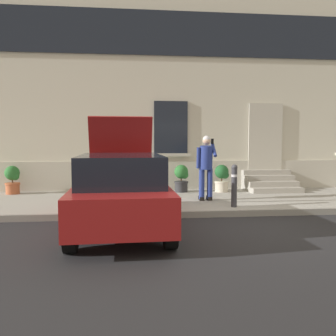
{
  "coord_description": "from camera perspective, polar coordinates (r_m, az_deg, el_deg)",
  "views": [
    {
      "loc": [
        -2.24,
        -7.07,
        1.78
      ],
      "look_at": [
        -1.32,
        1.6,
        1.1
      ],
      "focal_mm": 38.13,
      "sensor_mm": 36.0,
      "label": 1
    }
  ],
  "objects": [
    {
      "name": "bollard_far_left",
      "position": [
        8.5,
        -9.27,
        -2.81
      ],
      "size": [
        0.15,
        0.15,
        1.04
      ],
      "color": "#333338",
      "rests_on": "sidewalk"
    },
    {
      "name": "curb_edge",
      "position": [
        8.49,
        9.47,
        -7.19
      ],
      "size": [
        24.0,
        0.12,
        0.15
      ],
      "primitive_type": "cube",
      "color": "gray",
      "rests_on": "ground"
    },
    {
      "name": "person_on_phone",
      "position": [
        9.63,
        6.1,
        0.7
      ],
      "size": [
        0.51,
        0.47,
        1.75
      ],
      "rotation": [
        0.0,
        0.0,
        -0.11
      ],
      "color": "navy",
      "rests_on": "sidewalk"
    },
    {
      "name": "planter_charcoal",
      "position": [
        11.25,
        2.17,
        -1.53
      ],
      "size": [
        0.44,
        0.44,
        0.86
      ],
      "color": "#2D2D30",
      "rests_on": "sidewalk"
    },
    {
      "name": "planter_terracotta",
      "position": [
        11.81,
        -23.59,
        -1.62
      ],
      "size": [
        0.44,
        0.44,
        0.86
      ],
      "color": "#B25B38",
      "rests_on": "sidewalk"
    },
    {
      "name": "entrance_stoop",
      "position": [
        12.15,
        15.88,
        -2.28
      ],
      "size": [
        1.63,
        1.28,
        0.64
      ],
      "color": "#9E998E",
      "rests_on": "sidewalk"
    },
    {
      "name": "planter_cream",
      "position": [
        11.39,
        8.61,
        -1.51
      ],
      "size": [
        0.44,
        0.44,
        0.86
      ],
      "color": "beige",
      "rests_on": "sidewalk"
    },
    {
      "name": "hatchback_car_red",
      "position": [
        7.13,
        -7.52,
        -3.48
      ],
      "size": [
        1.88,
        4.11,
        2.34
      ],
      "color": "maroon",
      "rests_on": "ground"
    },
    {
      "name": "sidewalk",
      "position": [
        10.26,
        6.69,
        -5.13
      ],
      "size": [
        24.0,
        3.6,
        0.15
      ],
      "primitive_type": "cube",
      "color": "#99968E",
      "rests_on": "ground"
    },
    {
      "name": "ground_plane",
      "position": [
        7.63,
        11.38,
        -9.13
      ],
      "size": [
        80.0,
        80.0,
        0.0
      ],
      "primitive_type": "plane",
      "color": "#232326"
    },
    {
      "name": "bollard_near_person",
      "position": [
        8.85,
        10.53,
        -2.54
      ],
      "size": [
        0.15,
        0.15,
        1.04
      ],
      "color": "#333338",
      "rests_on": "sidewalk"
    },
    {
      "name": "building_facade",
      "position": [
        12.71,
        4.33,
        13.26
      ],
      "size": [
        24.0,
        1.52,
        7.5
      ],
      "color": "beige",
      "rests_on": "ground"
    },
    {
      "name": "planter_olive",
      "position": [
        11.33,
        -10.98,
        -1.57
      ],
      "size": [
        0.44,
        0.44,
        0.86
      ],
      "color": "#606B38",
      "rests_on": "sidewalk"
    }
  ]
}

